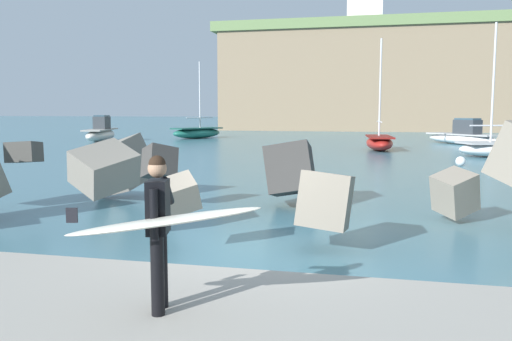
% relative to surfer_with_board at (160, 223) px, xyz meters
% --- Properties ---
extents(ground_plane, '(400.00, 400.00, 0.00)m').
position_rel_surfer_with_board_xyz_m(ground_plane, '(0.28, 3.69, -1.28)').
color(ground_plane, '#42707F').
extents(walkway_path, '(48.00, 4.40, 0.24)m').
position_rel_surfer_with_board_xyz_m(walkway_path, '(0.28, -0.31, -1.16)').
color(walkway_path, '#9E998E').
rests_on(walkway_path, ground).
extents(breakwater_jetty, '(32.98, 7.89, 2.72)m').
position_rel_surfer_with_board_xyz_m(breakwater_jetty, '(2.43, 5.57, -0.12)').
color(breakwater_jetty, gray).
rests_on(breakwater_jetty, ground).
extents(surfer_with_board, '(2.12, 1.36, 1.78)m').
position_rel_surfer_with_board_xyz_m(surfer_with_board, '(0.00, 0.00, 0.00)').
color(surfer_with_board, black).
rests_on(surfer_with_board, walkway_path).
extents(boat_near_left, '(4.29, 5.40, 6.83)m').
position_rel_surfer_with_board_xyz_m(boat_near_left, '(-13.71, 40.13, -0.74)').
color(boat_near_left, '#1E6656').
rests_on(boat_near_left, ground).
extents(boat_near_centre, '(3.10, 6.52, 2.13)m').
position_rel_surfer_with_board_xyz_m(boat_near_centre, '(-19.62, 33.68, -0.58)').
color(boat_near_centre, beige).
rests_on(boat_near_centre, ground).
extents(boat_near_right, '(4.53, 3.32, 7.15)m').
position_rel_surfer_with_board_xyz_m(boat_near_right, '(8.48, 25.70, -0.80)').
color(boat_near_right, white).
rests_on(boat_near_right, ground).
extents(boat_mid_left, '(5.26, 5.94, 1.95)m').
position_rel_surfer_with_board_xyz_m(boat_mid_left, '(8.34, 36.57, -0.68)').
color(boat_mid_left, white).
rests_on(boat_mid_left, ground).
extents(boat_mid_centre, '(2.02, 4.73, 6.99)m').
position_rel_surfer_with_board_xyz_m(boat_mid_centre, '(2.32, 29.14, -0.75)').
color(boat_mid_centre, maroon).
rests_on(boat_mid_centre, ground).
extents(mooring_buoy_inner, '(0.44, 0.44, 0.44)m').
position_rel_surfer_with_board_xyz_m(mooring_buoy_inner, '(5.92, 20.06, -1.06)').
color(mooring_buoy_inner, silver).
rests_on(mooring_buoy_inner, ground).
extents(station_building_west, '(4.84, 6.87, 6.10)m').
position_rel_surfer_with_board_xyz_m(station_building_west, '(-0.01, 71.02, 15.21)').
color(station_building_west, silver).
rests_on(station_building_west, headland_bluff).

